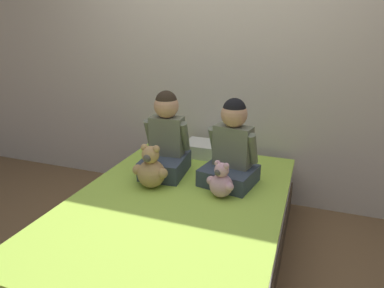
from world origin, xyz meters
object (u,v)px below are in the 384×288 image
bed (177,231)px  teddy_bear_held_by_right_child (221,182)px  child_on_left (166,140)px  child_on_right (232,149)px  pillow_at_headboard (213,150)px  teddy_bear_held_by_left_child (151,169)px

bed → teddy_bear_held_by_right_child: teddy_bear_held_by_right_child is taller
child_on_left → child_on_right: child_on_left is taller
pillow_at_headboard → child_on_left: bearing=-118.3°
teddy_bear_held_by_left_child → pillow_at_headboard: 0.74m
teddy_bear_held_by_left_child → teddy_bear_held_by_right_child: teddy_bear_held_by_left_child is taller
bed → child_on_right: size_ratio=3.24×
child_on_right → pillow_at_headboard: (-0.26, 0.44, -0.20)m
pillow_at_headboard → child_on_right: bearing=-59.0°
bed → teddy_bear_held_by_right_child: (0.26, 0.14, 0.34)m
child_on_left → pillow_at_headboard: child_on_left is taller
child_on_left → teddy_bear_held_by_right_child: child_on_left is taller
bed → pillow_at_headboard: 0.86m
bed → child_on_right: (0.26, 0.38, 0.49)m
bed → teddy_bear_held_by_right_child: bearing=29.1°
child_on_left → child_on_right: 0.50m
child_on_right → child_on_left: bearing=-169.4°
teddy_bear_held_by_left_child → teddy_bear_held_by_right_child: bearing=2.2°
child_on_left → teddy_bear_held_by_right_child: bearing=-30.2°
bed → teddy_bear_held_by_left_child: bearing=153.5°
child_on_left → teddy_bear_held_by_right_child: (0.49, -0.24, -0.15)m
child_on_right → pillow_at_headboard: size_ratio=1.28×
child_on_right → pillow_at_headboard: 0.55m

